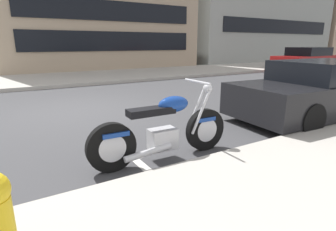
{
  "coord_description": "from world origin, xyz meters",
  "views": [
    {
      "loc": [
        -1.48,
        -6.89,
        1.67
      ],
      "look_at": [
        0.58,
        -3.46,
        0.59
      ],
      "focal_mm": 28.81,
      "sensor_mm": 36.0,
      "label": 1
    }
  ],
  "objects": [
    {
      "name": "townhouse_behind_pole",
      "position": [
        4.25,
        13.44,
        4.06
      ],
      "size": [
        12.21,
        9.29,
        8.12
      ],
      "color": "tan",
      "rests_on": "ground"
    },
    {
      "name": "car_opposite_curb",
      "position": [
        14.52,
        3.19,
        0.69
      ],
      "size": [
        4.68,
        2.04,
        1.44
      ],
      "rotation": [
        0.0,
        0.0,
        3.18
      ],
      "color": "#AD1919",
      "rests_on": "ground"
    },
    {
      "name": "parked_motorcycle",
      "position": [
        0.38,
        -3.67,
        0.44
      ],
      "size": [
        2.22,
        0.62,
        1.14
      ],
      "rotation": [
        0.0,
        0.0,
        -0.02
      ],
      "color": "black",
      "rests_on": "ground"
    },
    {
      "name": "ground_plane",
      "position": [
        0.0,
        0.0,
        0.0
      ],
      "size": [
        260.0,
        260.0,
        0.0
      ],
      "primitive_type": "plane",
      "color": "#3D3D3F"
    },
    {
      "name": "parked_car_far_down_curb",
      "position": [
        4.82,
        -3.46,
        0.62
      ],
      "size": [
        4.78,
        2.02,
        1.29
      ],
      "rotation": [
        0.0,
        0.0,
        -0.06
      ],
      "color": "black",
      "rests_on": "ground"
    },
    {
      "name": "townhouse_near_left",
      "position": [
        32.18,
        13.32,
        6.09
      ],
      "size": [
        9.19,
        9.03,
        12.18
      ],
      "color": "tan",
      "rests_on": "ground"
    },
    {
      "name": "sidewalk_far_curb",
      "position": [
        12.0,
        6.54,
        0.07
      ],
      "size": [
        120.0,
        5.0,
        0.14
      ],
      "primitive_type": "cube",
      "color": "#ADA89E",
      "rests_on": "ground"
    },
    {
      "name": "parking_stall_stripe",
      "position": [
        0.0,
        -3.44,
        0.0
      ],
      "size": [
        0.12,
        2.2,
        0.01
      ],
      "primitive_type": "cube",
      "color": "silver",
      "rests_on": "ground"
    }
  ]
}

